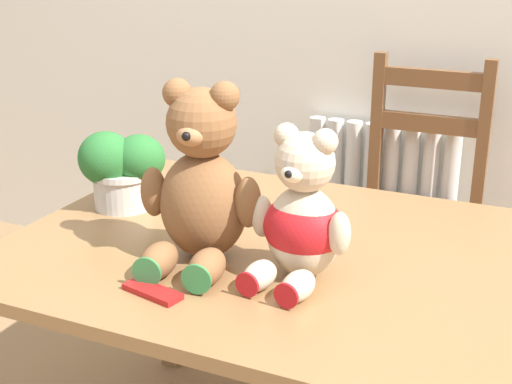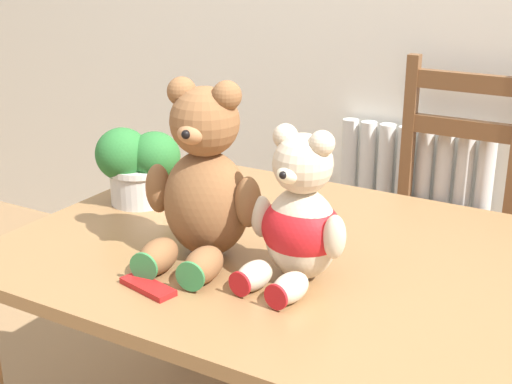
% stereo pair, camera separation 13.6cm
% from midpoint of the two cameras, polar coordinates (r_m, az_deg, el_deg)
% --- Properties ---
extents(radiator, '(0.57, 0.10, 0.72)m').
position_cam_midpoint_polar(radiator, '(2.72, 13.56, -3.12)').
color(radiator, silver).
rests_on(radiator, ground_plane).
extents(dining_table, '(1.20, 0.93, 0.70)m').
position_cam_midpoint_polar(dining_table, '(1.65, 4.54, -7.43)').
color(dining_table, olive).
rests_on(dining_table, ground_plane).
extents(wooden_chair_behind, '(0.40, 0.43, 0.99)m').
position_cam_midpoint_polar(wooden_chair_behind, '(2.44, 16.28, -2.14)').
color(wooden_chair_behind, brown).
rests_on(wooden_chair_behind, ground_plane).
extents(teddy_bear_left, '(0.27, 0.28, 0.39)m').
position_cam_midpoint_polar(teddy_bear_left, '(1.50, -1.65, 0.63)').
color(teddy_bear_left, brown).
rests_on(teddy_bear_left, dining_table).
extents(teddy_bear_right, '(0.22, 0.24, 0.32)m').
position_cam_midpoint_polar(teddy_bear_right, '(1.42, 6.25, -2.35)').
color(teddy_bear_right, beige).
rests_on(teddy_bear_right, dining_table).
extents(potted_plant, '(0.21, 0.18, 0.20)m').
position_cam_midpoint_polar(potted_plant, '(1.85, -7.37, 2.28)').
color(potted_plant, beige).
rests_on(potted_plant, dining_table).
extents(chocolate_bar, '(0.13, 0.07, 0.01)m').
position_cam_midpoint_polar(chocolate_bar, '(1.42, -5.93, -7.60)').
color(chocolate_bar, red).
rests_on(chocolate_bar, dining_table).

